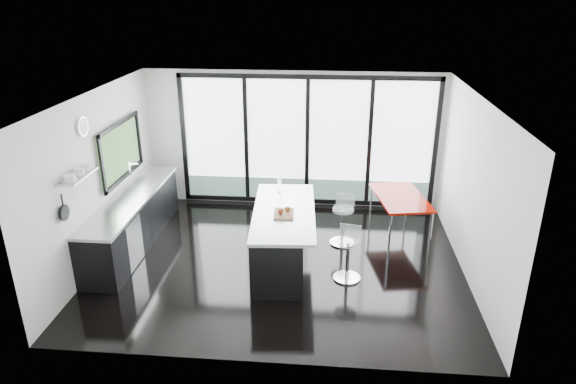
# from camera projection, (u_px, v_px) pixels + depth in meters

# --- Properties ---
(floor) EXTENTS (6.00, 5.00, 0.00)m
(floor) POSITION_uv_depth(u_px,v_px,m) (281.00, 261.00, 8.66)
(floor) COLOR black
(floor) RESTS_ON ground
(ceiling) EXTENTS (6.00, 5.00, 0.00)m
(ceiling) POSITION_uv_depth(u_px,v_px,m) (280.00, 96.00, 7.61)
(ceiling) COLOR white
(ceiling) RESTS_ON wall_back
(wall_back) EXTENTS (6.00, 0.09, 2.80)m
(wall_back) POSITION_uv_depth(u_px,v_px,m) (306.00, 147.00, 10.44)
(wall_back) COLOR silver
(wall_back) RESTS_ON ground
(wall_front) EXTENTS (6.00, 0.00, 2.80)m
(wall_front) POSITION_uv_depth(u_px,v_px,m) (257.00, 263.00, 5.83)
(wall_front) COLOR silver
(wall_front) RESTS_ON ground
(wall_left) EXTENTS (0.26, 5.00, 2.80)m
(wall_left) POSITION_uv_depth(u_px,v_px,m) (105.00, 164.00, 8.57)
(wall_left) COLOR silver
(wall_left) RESTS_ON ground
(wall_right) EXTENTS (0.00, 5.00, 2.80)m
(wall_right) POSITION_uv_depth(u_px,v_px,m) (474.00, 191.00, 7.89)
(wall_right) COLOR silver
(wall_right) RESTS_ON ground
(counter_cabinets) EXTENTS (0.69, 3.24, 1.36)m
(counter_cabinets) POSITION_uv_depth(u_px,v_px,m) (133.00, 221.00, 9.08)
(counter_cabinets) COLOR black
(counter_cabinets) RESTS_ON floor
(island) EXTENTS (1.15, 2.41, 1.25)m
(island) POSITION_uv_depth(u_px,v_px,m) (279.00, 236.00, 8.46)
(island) COLOR black
(island) RESTS_ON floor
(bar_stool_near) EXTENTS (0.51, 0.51, 0.68)m
(bar_stool_near) POSITION_uv_depth(u_px,v_px,m) (347.00, 260.00, 8.03)
(bar_stool_near) COLOR silver
(bar_stool_near) RESTS_ON floor
(bar_stool_far) EXTENTS (0.53, 0.53, 0.70)m
(bar_stool_far) POSITION_uv_depth(u_px,v_px,m) (343.00, 226.00, 9.14)
(bar_stool_far) COLOR silver
(bar_stool_far) RESTS_ON floor
(red_table) EXTENTS (1.07, 1.57, 0.77)m
(red_table) POSITION_uv_depth(u_px,v_px,m) (399.00, 216.00, 9.45)
(red_table) COLOR #8F0C01
(red_table) RESTS_ON floor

